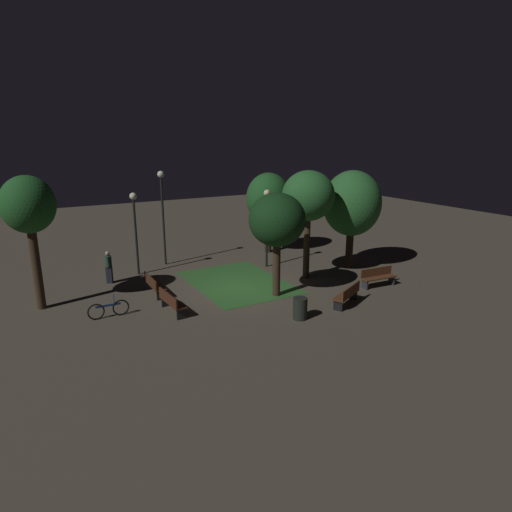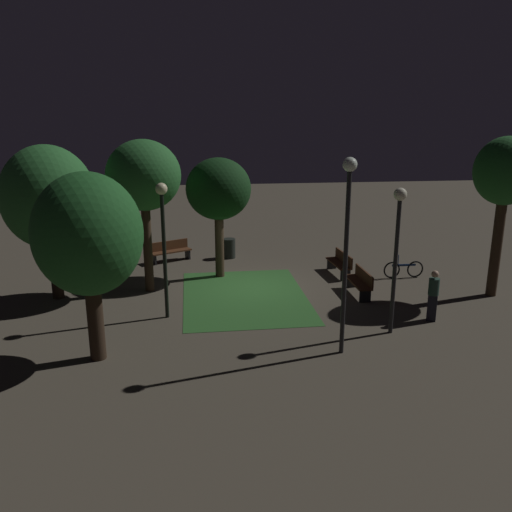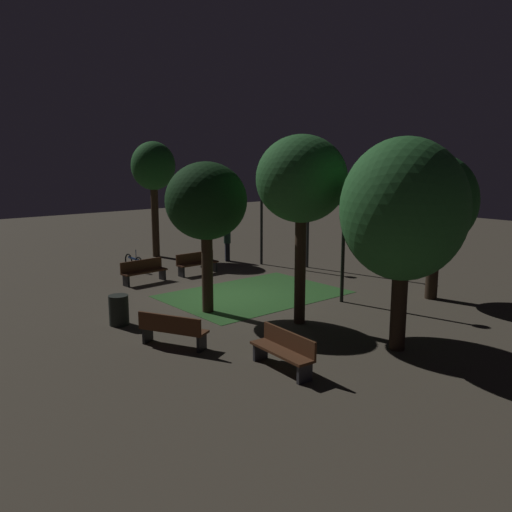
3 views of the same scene
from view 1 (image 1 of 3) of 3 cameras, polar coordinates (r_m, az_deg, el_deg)
ground_plane at (r=20.65m, az=-2.25°, el=-4.31°), size 60.00×60.00×0.00m
grass_lawn at (r=21.57m, az=-2.42°, el=-3.42°), size 5.99×4.26×0.01m
bench_by_lamp at (r=20.31m, az=-13.17°, el=-3.62°), size 1.80×0.48×0.88m
bench_near_trees at (r=18.10m, az=-10.96°, el=-5.86°), size 1.83×0.59×0.88m
bench_front_left at (r=18.97m, az=11.84°, el=-4.91°), size 1.24×1.82×0.88m
bench_lawn_edge at (r=21.66m, az=15.56°, el=-2.59°), size 0.61×1.83×0.88m
tree_back_right at (r=23.75m, az=12.37°, el=6.64°), size 3.06×3.06×5.24m
tree_back_left at (r=26.51m, az=1.63°, el=7.41°), size 2.68×2.68×4.85m
tree_right_canopy at (r=19.44m, az=-27.51°, el=5.64°), size 2.08×2.08×5.50m
tree_left_canopy at (r=18.96m, az=2.76°, el=4.59°), size 2.47×2.47×4.63m
tree_lawn_side at (r=21.45m, az=6.81°, el=7.64°), size 2.55×2.55×5.38m
lamp_post_plaza_west at (r=22.91m, az=-15.49°, el=4.65°), size 0.36×0.36×4.24m
lamp_post_plaza_east at (r=24.34m, az=-12.09°, el=6.75°), size 0.36×0.36×5.16m
lamp_post_path_center at (r=23.46m, az=1.42°, el=5.42°), size 0.36×0.36×4.22m
trash_bin at (r=17.33m, az=5.77°, el=-6.80°), size 0.56×0.56×0.87m
bicycle at (r=18.35m, az=-18.62°, el=-6.58°), size 0.08×1.61×0.93m
pedestrian at (r=22.37m, az=-18.61°, el=-1.28°), size 0.32×0.34×1.61m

